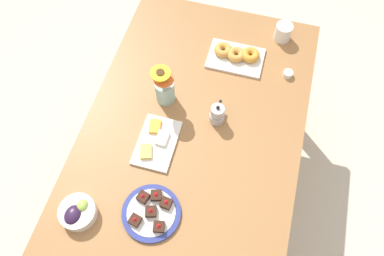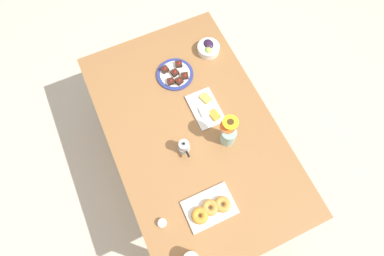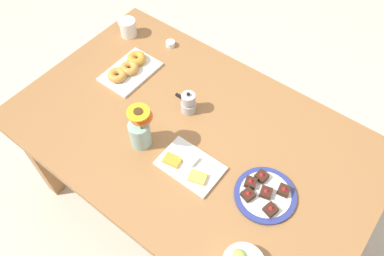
{
  "view_description": "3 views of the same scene",
  "coord_description": "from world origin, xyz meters",
  "px_view_note": "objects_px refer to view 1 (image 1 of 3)",
  "views": [
    {
      "loc": [
        -0.76,
        -0.21,
        2.27
      ],
      "look_at": [
        0.0,
        0.0,
        0.78
      ],
      "focal_mm": 35.0,
      "sensor_mm": 36.0,
      "label": 1
    },
    {
      "loc": [
        0.6,
        -0.28,
        2.47
      ],
      "look_at": [
        0.0,
        0.0,
        0.78
      ],
      "focal_mm": 28.0,
      "sensor_mm": 36.0,
      "label": 2
    },
    {
      "loc": [
        -0.57,
        0.74,
        2.09
      ],
      "look_at": [
        0.0,
        0.0,
        0.78
      ],
      "focal_mm": 35.0,
      "sensor_mm": 36.0,
      "label": 3
    }
  ],
  "objects_px": {
    "cheese_platter": "(156,142)",
    "moka_pot": "(217,114)",
    "dining_table": "(192,140)",
    "grape_bowl": "(77,212)",
    "croissant_platter": "(236,55)",
    "coffee_mug": "(283,32)",
    "flower_vase": "(165,89)",
    "dessert_plate": "(151,212)",
    "jam_cup_honey": "(288,74)"
  },
  "relations": [
    {
      "from": "dining_table",
      "to": "moka_pot",
      "type": "distance_m",
      "value": 0.19
    },
    {
      "from": "dining_table",
      "to": "dessert_plate",
      "type": "bearing_deg",
      "value": 171.29
    },
    {
      "from": "coffee_mug",
      "to": "flower_vase",
      "type": "xyz_separation_m",
      "value": [
        -0.53,
        0.48,
        0.03
      ]
    },
    {
      "from": "coffee_mug",
      "to": "jam_cup_honey",
      "type": "xyz_separation_m",
      "value": [
        -0.24,
        -0.07,
        -0.03
      ]
    },
    {
      "from": "grape_bowl",
      "to": "dessert_plate",
      "type": "distance_m",
      "value": 0.3
    },
    {
      "from": "jam_cup_honey",
      "to": "croissant_platter",
      "type": "bearing_deg",
      "value": 81.68
    },
    {
      "from": "dining_table",
      "to": "coffee_mug",
      "type": "height_order",
      "value": "coffee_mug"
    },
    {
      "from": "croissant_platter",
      "to": "moka_pot",
      "type": "bearing_deg",
      "value": 178.18
    },
    {
      "from": "croissant_platter",
      "to": "dessert_plate",
      "type": "bearing_deg",
      "value": 169.17
    },
    {
      "from": "grape_bowl",
      "to": "moka_pot",
      "type": "bearing_deg",
      "value": -37.16
    },
    {
      "from": "coffee_mug",
      "to": "dessert_plate",
      "type": "bearing_deg",
      "value": 160.89
    },
    {
      "from": "dining_table",
      "to": "croissant_platter",
      "type": "height_order",
      "value": "croissant_platter"
    },
    {
      "from": "coffee_mug",
      "to": "cheese_platter",
      "type": "relative_size",
      "value": 0.47
    },
    {
      "from": "grape_bowl",
      "to": "coffee_mug",
      "type": "bearing_deg",
      "value": -29.62
    },
    {
      "from": "croissant_platter",
      "to": "cheese_platter",
      "type": "bearing_deg",
      "value": 156.51
    },
    {
      "from": "jam_cup_honey",
      "to": "flower_vase",
      "type": "xyz_separation_m",
      "value": [
        -0.29,
        0.55,
        0.07
      ]
    },
    {
      "from": "jam_cup_honey",
      "to": "flower_vase",
      "type": "height_order",
      "value": "flower_vase"
    },
    {
      "from": "cheese_platter",
      "to": "coffee_mug",
      "type": "bearing_deg",
      "value": -30.57
    },
    {
      "from": "coffee_mug",
      "to": "jam_cup_honey",
      "type": "relative_size",
      "value": 2.54
    },
    {
      "from": "dessert_plate",
      "to": "croissant_platter",
      "type": "bearing_deg",
      "value": -10.83
    },
    {
      "from": "coffee_mug",
      "to": "croissant_platter",
      "type": "xyz_separation_m",
      "value": [
        -0.2,
        0.2,
        -0.03
      ]
    },
    {
      "from": "moka_pot",
      "to": "cheese_platter",
      "type": "bearing_deg",
      "value": 128.75
    },
    {
      "from": "dessert_plate",
      "to": "moka_pot",
      "type": "bearing_deg",
      "value": -17.34
    },
    {
      "from": "dining_table",
      "to": "grape_bowl",
      "type": "xyz_separation_m",
      "value": [
        -0.49,
        0.35,
        0.12
      ]
    },
    {
      "from": "cheese_platter",
      "to": "jam_cup_honey",
      "type": "bearing_deg",
      "value": -44.43
    },
    {
      "from": "grape_bowl",
      "to": "dessert_plate",
      "type": "bearing_deg",
      "value": -73.67
    },
    {
      "from": "coffee_mug",
      "to": "dessert_plate",
      "type": "relative_size",
      "value": 0.5
    },
    {
      "from": "dessert_plate",
      "to": "flower_vase",
      "type": "height_order",
      "value": "flower_vase"
    },
    {
      "from": "cheese_platter",
      "to": "dessert_plate",
      "type": "xyz_separation_m",
      "value": [
        -0.31,
        -0.08,
        0.0
      ]
    },
    {
      "from": "dining_table",
      "to": "flower_vase",
      "type": "relative_size",
      "value": 6.74
    },
    {
      "from": "jam_cup_honey",
      "to": "cheese_platter",
      "type": "bearing_deg",
      "value": 135.57
    },
    {
      "from": "grape_bowl",
      "to": "jam_cup_honey",
      "type": "height_order",
      "value": "grape_bowl"
    },
    {
      "from": "cheese_platter",
      "to": "dessert_plate",
      "type": "height_order",
      "value": "dessert_plate"
    },
    {
      "from": "flower_vase",
      "to": "grape_bowl",
      "type": "bearing_deg",
      "value": 164.18
    },
    {
      "from": "dining_table",
      "to": "flower_vase",
      "type": "bearing_deg",
      "value": 50.24
    },
    {
      "from": "croissant_platter",
      "to": "jam_cup_honey",
      "type": "xyz_separation_m",
      "value": [
        -0.04,
        -0.27,
        -0.01
      ]
    },
    {
      "from": "dining_table",
      "to": "dessert_plate",
      "type": "relative_size",
      "value": 6.55
    },
    {
      "from": "jam_cup_honey",
      "to": "moka_pot",
      "type": "distance_m",
      "value": 0.44
    },
    {
      "from": "flower_vase",
      "to": "coffee_mug",
      "type": "bearing_deg",
      "value": -42.31
    },
    {
      "from": "croissant_platter",
      "to": "dessert_plate",
      "type": "relative_size",
      "value": 1.15
    },
    {
      "from": "dining_table",
      "to": "cheese_platter",
      "type": "xyz_separation_m",
      "value": [
        -0.09,
        0.14,
        0.1
      ]
    },
    {
      "from": "jam_cup_honey",
      "to": "dessert_plate",
      "type": "height_order",
      "value": "dessert_plate"
    },
    {
      "from": "cheese_platter",
      "to": "moka_pot",
      "type": "height_order",
      "value": "moka_pot"
    },
    {
      "from": "croissant_platter",
      "to": "jam_cup_honey",
      "type": "height_order",
      "value": "croissant_platter"
    },
    {
      "from": "dining_table",
      "to": "croissant_platter",
      "type": "bearing_deg",
      "value": -12.63
    },
    {
      "from": "cheese_platter",
      "to": "moka_pot",
      "type": "distance_m",
      "value": 0.3
    },
    {
      "from": "cheese_platter",
      "to": "moka_pot",
      "type": "relative_size",
      "value": 2.18
    },
    {
      "from": "flower_vase",
      "to": "moka_pot",
      "type": "bearing_deg",
      "value": -100.32
    },
    {
      "from": "dining_table",
      "to": "moka_pot",
      "type": "xyz_separation_m",
      "value": [
        0.09,
        -0.09,
        0.13
      ]
    },
    {
      "from": "dining_table",
      "to": "jam_cup_honey",
      "type": "distance_m",
      "value": 0.58
    }
  ]
}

